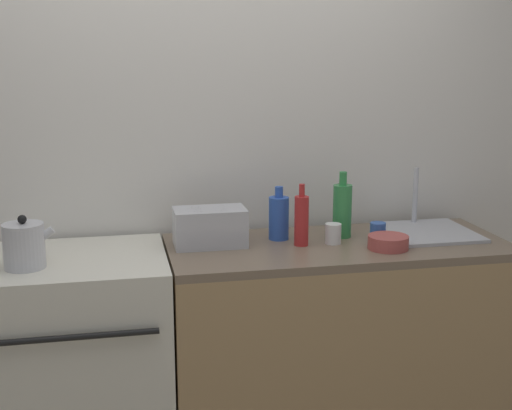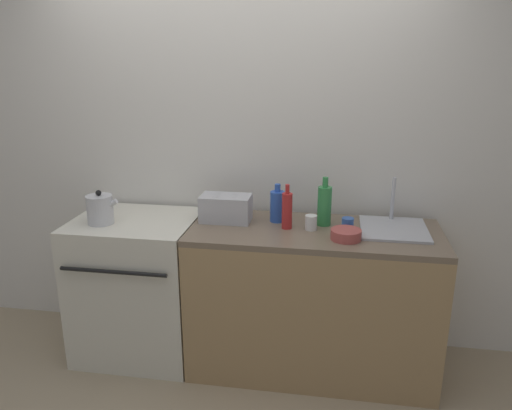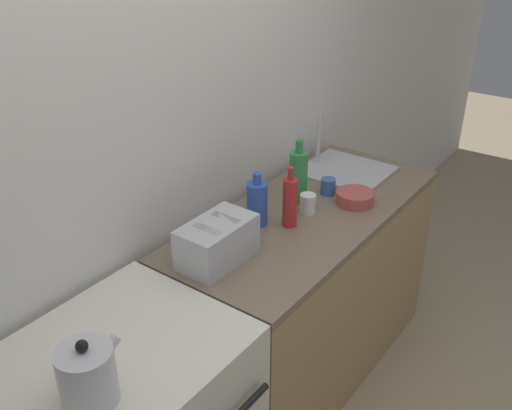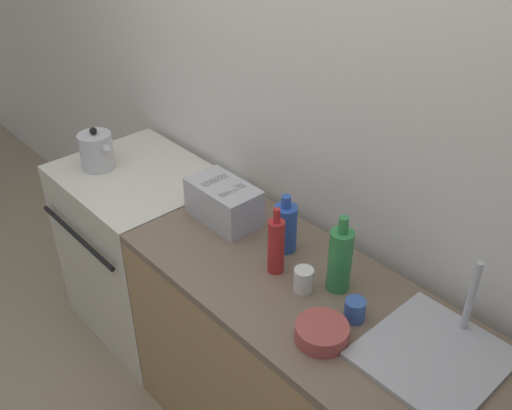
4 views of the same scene
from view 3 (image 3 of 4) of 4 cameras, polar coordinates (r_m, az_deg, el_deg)
The scene contains 11 objects.
wall_back at distance 2.26m, azimuth -9.79°, elevation 5.38°, with size 8.00×0.05×2.60m.
counter_block at distance 2.83m, azimuth 4.96°, elevation -8.79°, with size 1.49×0.63×0.93m.
kettle at distance 1.68m, azimuth -16.49°, elevation -16.02°, with size 0.20×0.16×0.21m.
toaster at distance 2.18m, azimuth -3.91°, elevation -3.67°, with size 0.31×0.18×0.16m.
sink_tray at distance 2.97m, azimuth 8.80°, elevation 3.61°, with size 0.39×0.42×0.28m.
bottle_red at distance 2.40m, azimuth 3.41°, elevation 0.33°, with size 0.06×0.06×0.27m.
bottle_blue at distance 2.41m, azimuth 0.11°, elevation 0.18°, with size 0.09×0.09×0.24m.
bottle_green at distance 2.60m, azimuth 4.25°, elevation 2.93°, with size 0.08×0.08×0.30m.
cup_white at distance 2.54m, azimuth 5.20°, elevation 0.14°, with size 0.07×0.07×0.09m.
cup_blue at distance 2.72m, azimuth 7.21°, elevation 1.86°, with size 0.07×0.07×0.08m.
bowl at distance 2.65m, azimuth 9.86°, elevation 0.73°, with size 0.17×0.17×0.06m.
Camera 3 is at (-1.43, -0.83, 2.15)m, focal length 40.00 mm.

